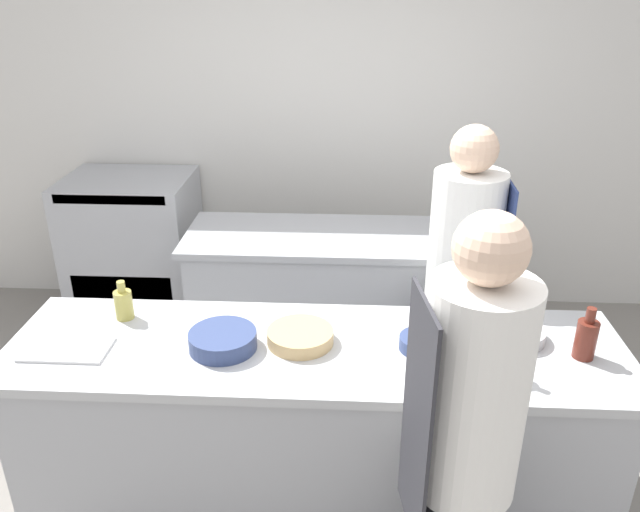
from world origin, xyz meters
TOP-DOWN VIEW (x-y plane):
  - ground_plane at (0.00, 0.00)m, footprint 16.00×16.00m
  - wall_back at (0.00, 2.13)m, footprint 8.00×0.06m
  - prep_counter at (0.00, 0.00)m, footprint 2.57×0.72m
  - pass_counter at (0.11, 1.22)m, footprint 1.91×0.67m
  - oven_range at (-1.38, 1.75)m, footprint 0.84×0.66m
  - chef_at_prep_near at (0.51, -0.64)m, footprint 0.35×0.34m
  - chef_at_stove at (0.70, 0.64)m, footprint 0.36×0.35m
  - bottle_olive_oil at (0.68, -0.13)m, footprint 0.07×0.07m
  - bottle_vinegar at (-0.86, 0.19)m, footprint 0.08×0.08m
  - bottle_wine at (1.08, -0.02)m, footprint 0.08×0.08m
  - bowl_mixing_large at (0.84, 0.10)m, footprint 0.24×0.24m
  - bowl_prep_small at (0.43, 0.00)m, footprint 0.18×0.18m
  - bowl_ceramic_blue at (-0.38, -0.04)m, footprint 0.28×0.28m
  - bowl_wooden_salad at (-0.06, 0.02)m, footprint 0.28×0.28m
  - cup at (0.60, -0.26)m, footprint 0.09×0.09m
  - cutting_board at (-1.01, -0.09)m, footprint 0.34×0.20m

SIDE VIEW (x-z plane):
  - ground_plane at x=0.00m, z-range 0.00..0.00m
  - prep_counter at x=0.00m, z-range 0.00..0.89m
  - pass_counter at x=0.11m, z-range 0.00..0.89m
  - oven_range at x=-1.38m, z-range 0.00..1.04m
  - chef_at_stove at x=0.70m, z-range 0.00..1.68m
  - chef_at_prep_near at x=0.51m, z-range 0.01..1.74m
  - cutting_board at x=-1.01m, z-range 0.89..0.90m
  - bowl_mixing_large at x=0.84m, z-range 0.89..0.94m
  - bowl_prep_small at x=0.43m, z-range 0.89..0.94m
  - bowl_wooden_salad at x=-0.06m, z-range 0.89..0.95m
  - bowl_ceramic_blue at x=-0.38m, z-range 0.89..0.96m
  - cup at x=0.60m, z-range 0.89..0.99m
  - bottle_vinegar at x=-0.86m, z-range 0.87..1.05m
  - bottle_wine at x=1.08m, z-range 0.86..1.09m
  - bottle_olive_oil at x=0.68m, z-range 0.86..1.15m
  - wall_back at x=0.00m, z-range 0.00..2.80m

